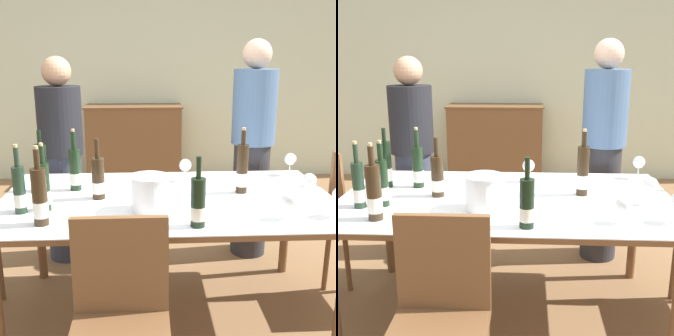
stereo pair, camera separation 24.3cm
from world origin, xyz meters
The scene contains 20 objects.
ground_plane centered at (0.00, 0.00, 0.00)m, with size 12.00×12.00×0.00m, color olive.
back_wall centered at (0.00, 3.10, 1.40)m, with size 8.00×0.10×2.80m.
sideboard_cabinet centered at (-0.27, 2.81, 0.49)m, with size 1.18×0.46×0.98m.
dining_table centered at (0.00, 0.00, 0.69)m, with size 1.95×1.11×0.75m.
ice_bucket centered at (-0.11, -0.21, 0.86)m, with size 0.21×0.21×0.19m.
wine_bottle_0 centered at (-0.79, -0.21, 0.88)m, with size 0.06×0.06×0.37m.
wine_bottle_1 centered at (0.12, -0.44, 0.87)m, with size 0.07×0.07×0.35m.
wine_bottle_2 centered at (-0.67, -0.17, 0.88)m, with size 0.06×0.06×0.37m.
wine_bottle_3 centered at (-0.65, -0.37, 0.89)m, with size 0.08×0.08×0.40m.
wine_bottle_4 centered at (-0.77, 0.18, 0.89)m, with size 0.07×0.07×0.38m.
wine_bottle_5 centered at (-0.56, 0.18, 0.88)m, with size 0.07×0.07×0.38m.
wine_bottle_6 centered at (0.45, 0.07, 0.90)m, with size 0.07×0.07×0.40m.
wine_bottle_7 centered at (-0.40, 0.01, 0.87)m, with size 0.08×0.08×0.35m.
wine_glass_0 centered at (0.13, 0.33, 0.86)m, with size 0.08×0.08×0.15m.
wine_glass_1 centered at (0.87, 0.44, 0.86)m, with size 0.08×0.08×0.16m.
wine_glass_3 centered at (0.81, -0.08, 0.87)m, with size 0.08×0.08×0.16m.
wine_glass_4 centered at (0.60, -0.36, 0.85)m, with size 0.08×0.08×0.14m.
chair_near_front centered at (-0.24, -0.78, 0.52)m, with size 0.42×0.42×0.91m.
person_host centered at (-0.76, 0.80, 0.78)m, with size 0.33×0.33×1.56m.
person_guest_left centered at (0.70, 0.80, 0.85)m, with size 0.33×0.33×1.68m.
Camera 1 is at (-0.12, -2.34, 1.56)m, focal length 45.00 mm.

